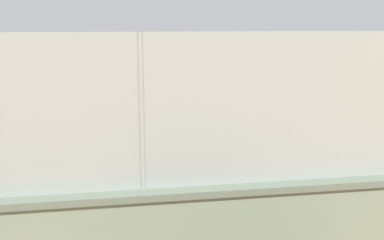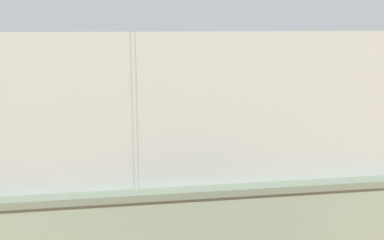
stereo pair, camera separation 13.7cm
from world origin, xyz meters
name	(u,v)px [view 1 (the left image)]	position (x,y,z in m)	size (l,w,h in m)	color
ground_plane	(188,124)	(0.00, 0.00, 0.00)	(260.00, 260.00, 0.00)	#B27247
player_foreground_swinging	(112,112)	(2.60, 2.58, 1.01)	(0.76, 1.27, 1.70)	#B2B2B2
player_crossing_court	(246,103)	(-1.87, 0.85, 0.87)	(1.12, 0.68, 1.48)	#B2B2B2
player_baseline_waiting	(83,98)	(3.66, -0.35, 0.97)	(1.27, 0.77, 1.63)	navy
sports_ball	(96,166)	(2.97, 4.84, 0.09)	(0.17, 0.17, 0.17)	white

